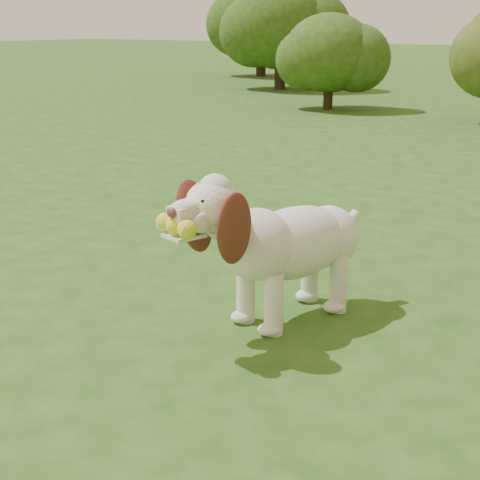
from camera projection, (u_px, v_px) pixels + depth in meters
The scene contains 5 objects.
ground at pixel (310, 348), 3.02m from camera, with size 80.00×80.00×0.00m, color #204814.
dog at pixel (279, 239), 3.19m from camera, with size 0.58×1.09×0.72m.
shrub_a at pixel (329, 53), 10.98m from camera, with size 1.37×1.37×1.42m.
shrub_e at pixel (281, 24), 14.16m from camera, with size 2.04×2.04×2.11m.
shrub_g at pixel (261, 17), 17.56m from camera, with size 2.28×2.28×2.36m.
Camera 1 is at (1.26, -2.49, 1.29)m, focal length 55.00 mm.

